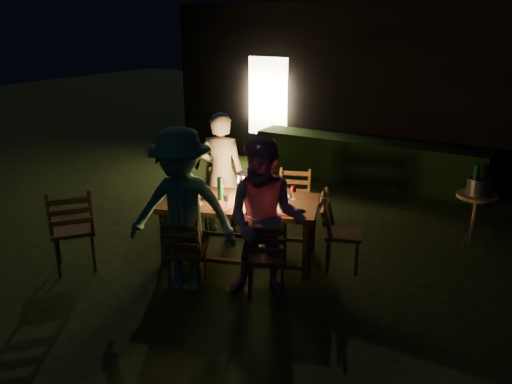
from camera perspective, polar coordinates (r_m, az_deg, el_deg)
The scene contains 29 objects.
garden_envelope at distance 11.38m, azimuth 19.08°, elevation 11.60°, with size 40.00×40.00×3.20m.
dining_table at distance 6.06m, azimuth -1.78°, elevation -1.70°, with size 2.06×1.48×0.77m.
chair_near_left at distance 5.66m, azimuth -7.94°, elevation -8.09°, with size 0.54×0.56×0.90m.
chair_near_right at distance 5.45m, azimuth 1.18°, elevation -8.83°, with size 0.59×0.60×0.96m.
chair_far_left at distance 6.99m, azimuth -3.99°, elevation -2.20°, with size 0.63×0.65×1.03m.
chair_far_right at distance 6.83m, azimuth 4.18°, elevation -2.95°, with size 0.56×0.58×0.97m.
chair_end at distance 6.08m, azimuth 9.70°, elevation -5.98°, with size 0.58×0.56×0.98m.
chair_spare at distance 6.34m, azimuth -20.01°, elevation -5.51°, with size 0.71×0.71×1.09m.
person_house_side at distance 6.86m, azimuth -3.97°, elevation 2.13°, with size 0.62×0.41×1.70m, color white.
person_opp_right at distance 5.16m, azimuth 1.09°, elevation -3.32°, with size 0.85×0.66×1.75m, color #C8899D.
person_opp_left at distance 5.36m, azimuth -8.43°, elevation -2.25°, with size 1.18×0.68×1.82m, color #376E57.
lantern at distance 6.01m, azimuth -1.24°, elevation 0.52°, with size 0.16×0.16×0.35m.
plate_far_left at distance 6.36m, azimuth -6.20°, elevation 0.04°, with size 0.25×0.25×0.01m, color white.
plate_near_left at distance 5.97m, azimuth -7.41°, elevation -1.31°, with size 0.25×0.25×0.01m, color white.
plate_far_right at distance 6.15m, azimuth 2.75°, elevation -0.53°, with size 0.25×0.25×0.01m, color white.
plate_near_right at distance 5.75m, azimuth 2.11°, elevation -1.97°, with size 0.25×0.25×0.01m, color white.
wineglass_a at distance 6.33m, azimuth -3.90°, elevation 0.76°, with size 0.06×0.06×0.18m, color #59070F, non-canonical shape.
wineglass_b at distance 6.08m, azimuth -8.68°, elevation -0.17°, with size 0.06×0.06×0.18m, color #59070F, non-canonical shape.
wineglass_c at distance 5.68m, azimuth 0.54°, elevation -1.32°, with size 0.06×0.06×0.18m, color #59070F, non-canonical shape.
wineglass_d at distance 6.07m, azimuth 4.29°, elevation -0.04°, with size 0.06×0.06×0.18m, color #59070F, non-canonical shape.
wineglass_e at distance 5.75m, azimuth -3.43°, elevation -1.12°, with size 0.06×0.06×0.18m, color silver, non-canonical shape.
bottle_table at distance 6.04m, azimuth -4.12°, elevation 0.39°, with size 0.07×0.07×0.28m, color #0F471E.
napkin_left at distance 5.77m, azimuth -3.94°, elevation -1.92°, with size 0.18×0.14×0.01m, color red.
napkin_right at distance 5.66m, azimuth 2.99°, elevation -2.33°, with size 0.18×0.14×0.01m, color red.
phone at distance 5.92m, azimuth -8.30°, elevation -1.55°, with size 0.14×0.07×0.01m, color black.
side_table at distance 7.10m, azimuth 23.92°, elevation -0.89°, with size 0.52×0.52×0.70m.
ice_bucket at distance 7.04m, azimuth 24.12°, elevation 0.59°, with size 0.30×0.30×0.22m, color #A5A8AD.
bottle_bucket_a at distance 7.00m, azimuth 23.73°, elevation 0.96°, with size 0.07×0.07×0.32m, color #0F471E.
bottle_bucket_b at distance 7.06m, azimuth 24.62°, elevation 1.00°, with size 0.07×0.07×0.32m, color #0F471E.
Camera 1 is at (2.20, -4.93, 2.83)m, focal length 35.00 mm.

